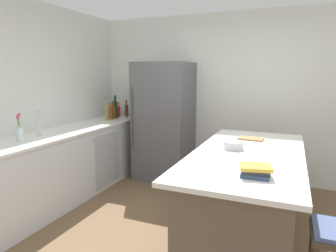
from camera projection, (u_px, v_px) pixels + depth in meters
name	position (u px, v px, depth m)	size (l,w,h in m)	color
wall_rear	(244.00, 98.00, 4.60)	(6.00, 0.10, 2.60)	silver
wall_left	(4.00, 105.00, 3.49)	(0.10, 6.00, 2.60)	silver
counter_run_left	(72.00, 162.00, 4.10)	(0.69, 2.89, 0.93)	silver
kitchen_island	(246.00, 195.00, 2.97)	(1.02, 2.21, 0.91)	brown
refrigerator	(164.00, 121.00, 4.73)	(0.83, 0.78, 1.84)	#56565B
sink_faucet	(39.00, 123.00, 3.57)	(0.15, 0.05, 0.30)	silver
flower_vase	(19.00, 132.00, 3.28)	(0.08, 0.08, 0.31)	silver
syrup_bottle	(127.00, 110.00, 5.18)	(0.06, 0.06, 0.29)	#5B3319
hot_sauce_bottle	(119.00, 111.00, 5.13)	(0.05, 0.05, 0.26)	red
wine_bottle	(115.00, 109.00, 5.02)	(0.07, 0.07, 0.38)	#19381E
whiskey_bottle	(113.00, 112.00, 4.94)	(0.08, 0.08, 0.29)	brown
vinegar_bottle	(110.00, 113.00, 4.86)	(0.05, 0.05, 0.27)	#994C23
olive_oil_bottle	(107.00, 112.00, 4.77)	(0.05, 0.05, 0.36)	olive
cookbook_stack	(256.00, 171.00, 2.20)	(0.26, 0.23, 0.09)	#334770
mixing_bowl	(234.00, 145.00, 3.00)	(0.20, 0.20, 0.08)	#B2B5BA
cutting_board	(251.00, 139.00, 3.46)	(0.30, 0.21, 0.02)	#9E7042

